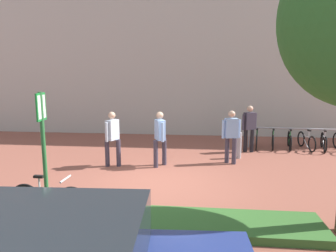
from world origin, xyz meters
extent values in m
plane|color=brown|center=(0.00, 0.00, 0.00)|extent=(60.00, 60.00, 0.00)
cube|color=#B2ADA3|center=(0.00, 7.25, 5.00)|extent=(28.00, 1.20, 10.00)
cube|color=#336028|center=(-0.07, -2.26, 0.08)|extent=(7.00, 1.10, 0.16)
cylinder|color=#2D7238|center=(-1.84, -2.26, 1.27)|extent=(0.08, 0.08, 2.54)
cube|color=#198C33|center=(-1.84, -2.26, 2.26)|extent=(0.05, 0.36, 0.52)
cube|color=white|center=(-1.84, -2.26, 2.26)|extent=(0.05, 0.30, 0.44)
torus|color=black|center=(-2.41, -2.06, 0.33)|extent=(0.66, 0.09, 0.66)
torus|color=black|center=(-1.39, -2.12, 0.33)|extent=(0.66, 0.09, 0.66)
cylinder|color=silver|center=(-1.90, -2.09, 0.55)|extent=(0.84, 0.08, 0.04)
cylinder|color=silver|center=(-1.80, -2.09, 0.30)|extent=(0.61, 0.07, 0.44)
cylinder|color=silver|center=(-2.08, -2.08, 0.67)|extent=(0.04, 0.04, 0.28)
cube|color=black|center=(-2.08, -2.08, 0.83)|extent=(0.20, 0.09, 0.05)
cylinder|color=silver|center=(-1.51, -2.11, 0.81)|extent=(0.06, 0.42, 0.04)
cylinder|color=#99999E|center=(3.05, 4.41, 0.40)|extent=(0.06, 0.06, 0.80)
cylinder|color=#99999E|center=(4.90, 4.31, 0.80)|extent=(3.70, 0.26, 0.06)
torus|color=black|center=(3.27, 3.94, 0.30)|extent=(0.17, 0.61, 0.61)
torus|color=black|center=(3.45, 4.86, 0.30)|extent=(0.17, 0.61, 0.61)
cylinder|color=#1E7233|center=(3.36, 4.40, 0.51)|extent=(0.18, 0.76, 0.03)
cylinder|color=#1E7233|center=(3.38, 4.49, 0.27)|extent=(0.14, 0.55, 0.40)
cylinder|color=#1E7233|center=(3.33, 4.23, 0.62)|extent=(0.03, 0.03, 0.26)
cube|color=black|center=(3.33, 4.23, 0.76)|extent=(0.11, 0.19, 0.05)
cylinder|color=#1E7233|center=(3.43, 4.75, 0.75)|extent=(0.39, 0.11, 0.04)
torus|color=black|center=(3.88, 3.94, 0.30)|extent=(0.18, 0.61, 0.61)
torus|color=black|center=(4.08, 4.86, 0.30)|extent=(0.18, 0.61, 0.61)
cylinder|color=#1E7233|center=(3.98, 4.40, 0.51)|extent=(0.19, 0.76, 0.03)
cylinder|color=#1E7233|center=(4.00, 4.49, 0.27)|extent=(0.15, 0.55, 0.40)
cylinder|color=#1E7233|center=(3.94, 4.24, 0.62)|extent=(0.03, 0.03, 0.26)
cube|color=black|center=(3.94, 4.24, 0.76)|extent=(0.11, 0.20, 0.05)
cylinder|color=#1E7233|center=(4.05, 4.75, 0.75)|extent=(0.39, 0.12, 0.04)
torus|color=black|center=(4.50, 3.89, 0.30)|extent=(0.17, 0.61, 0.61)
torus|color=black|center=(4.68, 4.81, 0.30)|extent=(0.17, 0.61, 0.61)
cylinder|color=#1E7233|center=(4.59, 4.35, 0.51)|extent=(0.18, 0.76, 0.03)
cylinder|color=#1E7233|center=(4.61, 4.44, 0.27)|extent=(0.14, 0.55, 0.40)
cylinder|color=#1E7233|center=(4.56, 4.19, 0.62)|extent=(0.03, 0.03, 0.26)
cube|color=black|center=(4.56, 4.19, 0.76)|extent=(0.11, 0.19, 0.05)
cylinder|color=#1E7233|center=(4.66, 4.70, 0.75)|extent=(0.39, 0.11, 0.04)
torus|color=black|center=(5.26, 3.87, 0.30)|extent=(0.12, 0.61, 0.61)
torus|color=black|center=(5.16, 4.80, 0.30)|extent=(0.12, 0.61, 0.61)
cylinder|color=silver|center=(5.21, 4.33, 0.51)|extent=(0.12, 0.77, 0.03)
cylinder|color=silver|center=(5.20, 4.43, 0.27)|extent=(0.09, 0.56, 0.40)
cylinder|color=silver|center=(5.23, 4.17, 0.62)|extent=(0.03, 0.03, 0.26)
cube|color=black|center=(5.23, 4.17, 0.76)|extent=(0.09, 0.19, 0.05)
cylinder|color=silver|center=(5.17, 4.69, 0.75)|extent=(0.39, 0.08, 0.04)
torus|color=black|center=(5.71, 3.82, 0.30)|extent=(0.20, 0.60, 0.61)
torus|color=black|center=(5.93, 4.73, 0.30)|extent=(0.20, 0.60, 0.61)
cylinder|color=silver|center=(5.82, 4.27, 0.51)|extent=(0.21, 0.76, 0.03)
cylinder|color=silver|center=(5.85, 4.36, 0.27)|extent=(0.16, 0.55, 0.40)
cylinder|color=silver|center=(5.78, 4.11, 0.62)|extent=(0.03, 0.03, 0.26)
cube|color=black|center=(5.78, 4.11, 0.76)|extent=(0.12, 0.20, 0.05)
cylinder|color=silver|center=(5.91, 4.62, 0.75)|extent=(0.38, 0.13, 0.04)
torus|color=black|center=(6.44, 4.67, 0.30)|extent=(0.06, 0.61, 0.61)
cylinder|color=#ADADB2|center=(2.48, 2.77, 0.45)|extent=(0.16, 0.16, 0.90)
cylinder|color=#383342|center=(-1.38, 1.44, 0.42)|extent=(0.14, 0.14, 0.85)
cylinder|color=#383342|center=(-1.73, 1.40, 0.42)|extent=(0.14, 0.14, 0.85)
cube|color=silver|center=(-1.56, 1.42, 1.16)|extent=(0.38, 0.46, 0.62)
cylinder|color=silver|center=(-1.45, 1.65, 1.13)|extent=(0.09, 0.09, 0.59)
cylinder|color=silver|center=(-1.66, 1.18, 1.13)|extent=(0.09, 0.09, 0.59)
sphere|color=tan|center=(-1.56, 1.42, 1.61)|extent=(0.22, 0.22, 0.22)
cylinder|color=black|center=(2.83, 3.72, 0.42)|extent=(0.14, 0.14, 0.85)
cylinder|color=black|center=(3.05, 3.67, 0.42)|extent=(0.14, 0.14, 0.85)
cube|color=#383342|center=(2.94, 3.70, 1.16)|extent=(0.46, 0.39, 0.62)
cylinder|color=#383342|center=(2.71, 3.58, 1.13)|extent=(0.09, 0.09, 0.59)
cylinder|color=#383342|center=(3.17, 3.81, 1.13)|extent=(0.09, 0.09, 0.59)
sphere|color=tan|center=(2.94, 3.70, 1.61)|extent=(0.22, 0.22, 0.22)
cylinder|color=#383342|center=(2.23, 2.04, 0.42)|extent=(0.14, 0.14, 0.85)
cylinder|color=#383342|center=(2.02, 2.16, 0.42)|extent=(0.14, 0.14, 0.85)
cube|color=#8CB2E5|center=(2.13, 2.10, 1.16)|extent=(0.44, 0.32, 0.62)
cylinder|color=#8CB2E5|center=(2.38, 2.16, 1.13)|extent=(0.09, 0.09, 0.59)
cylinder|color=#8CB2E5|center=(1.87, 2.05, 1.13)|extent=(0.09, 0.09, 0.59)
sphere|color=tan|center=(2.13, 2.10, 1.61)|extent=(0.22, 0.22, 0.22)
cylinder|color=#383342|center=(0.02, 1.73, 0.42)|extent=(0.14, 0.14, 0.85)
cylinder|color=#383342|center=(-0.21, 1.42, 0.42)|extent=(0.14, 0.14, 0.85)
cube|color=#8CB2E5|center=(-0.09, 1.58, 1.16)|extent=(0.39, 0.46, 0.62)
cylinder|color=#8CB2E5|center=(-0.20, 1.81, 1.13)|extent=(0.09, 0.09, 0.59)
cylinder|color=#8CB2E5|center=(0.02, 1.34, 1.13)|extent=(0.09, 0.09, 0.59)
sphere|color=tan|center=(-0.09, 1.58, 1.61)|extent=(0.22, 0.22, 0.22)
cube|color=#1E2328|center=(-0.61, -5.19, 1.26)|extent=(2.48, 1.70, 0.56)
camera|label=1|loc=(1.11, -7.73, 2.87)|focal=33.09mm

